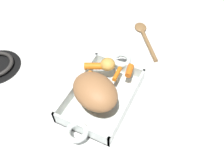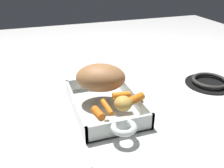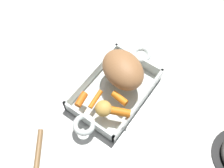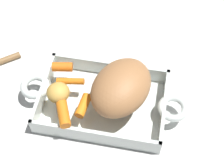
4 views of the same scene
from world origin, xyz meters
TOP-DOWN VIEW (x-y plane):
  - ground_plane at (0.00, 0.00)m, footprint 2.33×2.33m
  - roasting_dish at (0.00, 0.00)m, footprint 0.38×0.19m
  - pork_roast at (-0.04, -0.00)m, footprint 0.17×0.19m
  - baby_carrot_short at (0.07, 0.06)m, footprint 0.05×0.07m
  - baby_carrot_southeast at (0.10, -0.05)m, footprint 0.05×0.03m
  - baby_carrot_center_right at (0.03, 0.04)m, footprint 0.03×0.06m
  - baby_carrot_southwest at (0.08, -0.02)m, footprint 0.06×0.02m
  - potato_golden_small at (0.09, 0.02)m, footprint 0.07×0.07m

SIDE VIEW (x-z plane):
  - ground_plane at x=0.00m, z-range 0.00..0.00m
  - roasting_dish at x=0.00m, z-range -0.01..0.04m
  - baby_carrot_southwest at x=0.08m, z-range 0.05..0.07m
  - baby_carrot_center_right at x=0.03m, z-range 0.05..0.07m
  - baby_carrot_southeast at x=0.10m, z-range 0.05..0.07m
  - baby_carrot_short at x=0.07m, z-range 0.05..0.07m
  - potato_golden_small at x=0.09m, z-range 0.05..0.09m
  - pork_roast at x=-0.04m, z-range 0.05..0.13m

